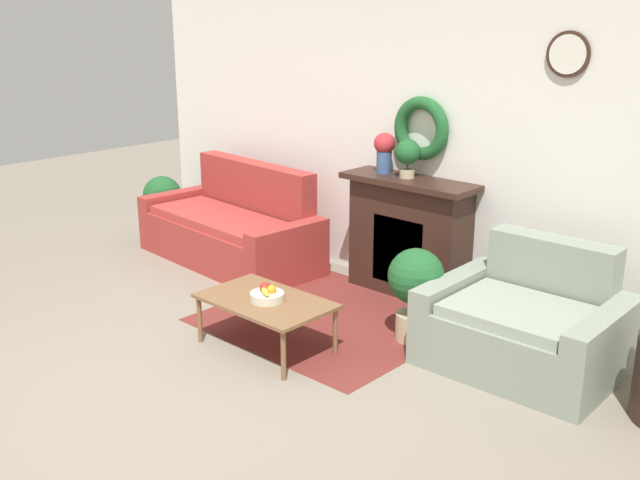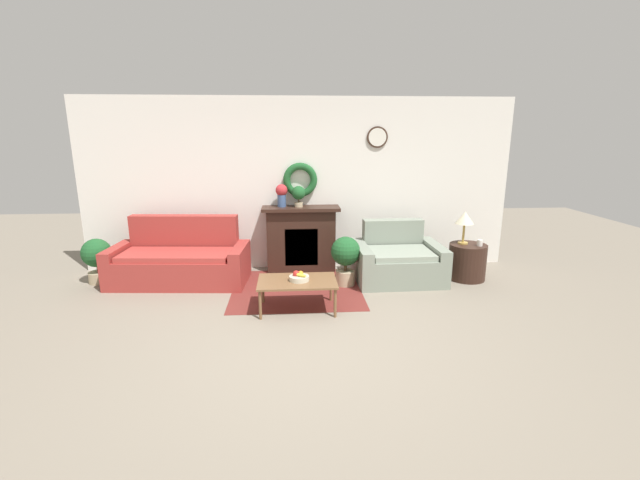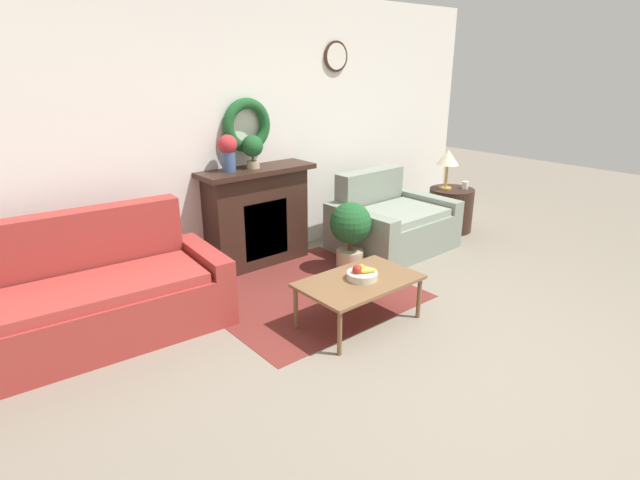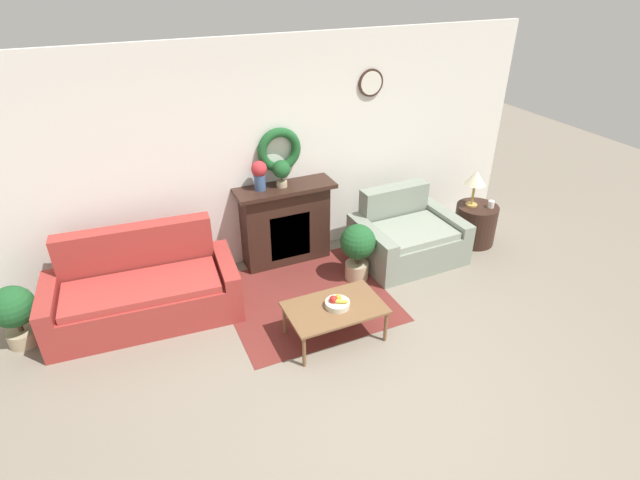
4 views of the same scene
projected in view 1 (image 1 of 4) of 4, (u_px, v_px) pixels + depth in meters
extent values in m
plane|color=gray|center=(159.00, 401.00, 4.78)|extent=(16.00, 16.00, 0.00)
cube|color=maroon|center=(332.00, 319.00, 6.03)|extent=(1.80, 1.70, 0.01)
cube|color=white|center=(424.00, 137.00, 6.36)|extent=(6.80, 0.06, 2.70)
cylinder|color=#382319|center=(568.00, 54.00, 5.30)|extent=(0.33, 0.02, 0.33)
cylinder|color=white|center=(567.00, 54.00, 5.30)|extent=(0.28, 0.01, 0.28)
torus|color=#1E5628|center=(421.00, 129.00, 6.25)|extent=(0.53, 0.11, 0.53)
cube|color=#331E16|center=(409.00, 239.00, 6.45)|extent=(1.07, 0.34, 0.98)
cube|color=black|center=(398.00, 252.00, 6.37)|extent=(0.51, 0.02, 0.59)
cube|color=orange|center=(397.00, 260.00, 6.38)|extent=(0.41, 0.01, 0.32)
cube|color=#331E16|center=(409.00, 182.00, 6.28)|extent=(1.21, 0.41, 0.05)
cube|color=#9E332D|center=(221.00, 243.00, 7.29)|extent=(1.66, 0.80, 0.41)
cube|color=#9E332D|center=(256.00, 209.00, 7.49)|extent=(1.62, 0.31, 0.95)
cube|color=#9E332D|center=(179.00, 217.00, 7.95)|extent=(0.24, 0.88, 0.55)
cube|color=#9E332D|center=(288.00, 255.00, 6.71)|extent=(0.24, 0.88, 0.55)
cube|color=#AD3832|center=(220.00, 219.00, 7.22)|extent=(1.59, 0.74, 0.08)
cube|color=gray|center=(515.00, 345.00, 5.11)|extent=(0.94, 0.79, 0.41)
cube|color=gray|center=(550.00, 294.00, 5.39)|extent=(0.93, 0.23, 0.85)
cube|color=gray|center=(455.00, 310.00, 5.51)|extent=(0.19, 0.99, 0.55)
cube|color=gray|center=(601.00, 354.00, 4.82)|extent=(0.19, 0.99, 0.55)
cube|color=gray|center=(518.00, 312.00, 5.04)|extent=(0.90, 0.72, 0.08)
cube|color=brown|center=(266.00, 301.00, 5.41)|extent=(0.97, 0.60, 0.03)
cylinder|color=brown|center=(200.00, 319.00, 5.58)|extent=(0.04, 0.04, 0.36)
cylinder|color=brown|center=(283.00, 355.00, 5.00)|extent=(0.04, 0.04, 0.36)
cylinder|color=brown|center=(252.00, 300.00, 5.94)|extent=(0.04, 0.04, 0.36)
cylinder|color=brown|center=(335.00, 332.00, 5.37)|extent=(0.04, 0.04, 0.36)
cylinder|color=beige|center=(267.00, 297.00, 5.38)|extent=(0.25, 0.25, 0.06)
sphere|color=#B2231E|center=(265.00, 288.00, 5.40)|extent=(0.08, 0.08, 0.08)
sphere|color=orange|center=(272.00, 290.00, 5.37)|extent=(0.07, 0.07, 0.07)
ellipsoid|color=yellow|center=(265.00, 291.00, 5.34)|extent=(0.17, 0.12, 0.04)
cylinder|color=#3D5684|center=(384.00, 162.00, 6.46)|extent=(0.13, 0.13, 0.19)
sphere|color=#B72D33|center=(384.00, 143.00, 6.41)|extent=(0.18, 0.18, 0.18)
cylinder|color=tan|center=(407.00, 174.00, 6.29)|extent=(0.13, 0.13, 0.07)
cylinder|color=#4C3823|center=(407.00, 166.00, 6.27)|extent=(0.02, 0.02, 0.06)
sphere|color=#1E5628|center=(408.00, 152.00, 6.23)|extent=(0.21, 0.21, 0.21)
cylinder|color=tan|center=(164.00, 228.00, 8.22)|extent=(0.30, 0.30, 0.16)
cylinder|color=#4C3823|center=(164.00, 216.00, 8.18)|extent=(0.05, 0.05, 0.11)
sphere|color=#1E5628|center=(162.00, 195.00, 8.11)|extent=(0.42, 0.42, 0.42)
cylinder|color=tan|center=(414.00, 326.00, 5.64)|extent=(0.28, 0.28, 0.21)
cylinder|color=#4C3823|center=(415.00, 306.00, 5.59)|extent=(0.04, 0.04, 0.12)
sphere|color=#1E5628|center=(416.00, 276.00, 5.52)|extent=(0.42, 0.42, 0.42)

